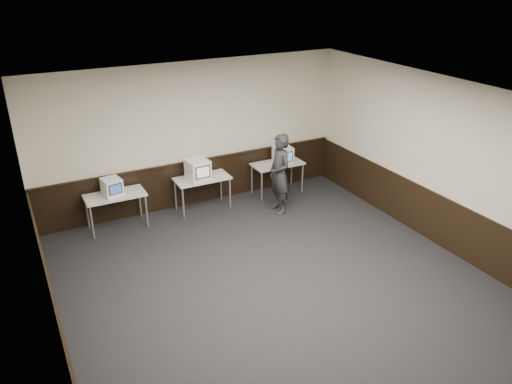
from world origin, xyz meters
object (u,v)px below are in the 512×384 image
Objects in this scene: desk_center at (202,181)px; emac_center at (198,170)px; person at (280,174)px; desk_right at (277,166)px; emac_left at (112,187)px; emac_right at (283,155)px; desk_left at (115,198)px.

emac_center is at bearing -154.12° from desk_center.
person is (1.44, -0.90, 0.21)m from desk_center.
desk_right is at bearing -3.37° from emac_center.
desk_right is at bearing -9.07° from emac_left.
desk_right is 0.68× the size of person.
emac_center reaches higher than emac_right.
person is (3.34, -0.90, 0.21)m from desk_left.
desk_left is at bearing 3.96° from emac_left.
emac_center reaches higher than desk_center.
desk_right is 2.64× the size of emac_right.
desk_right is 0.30m from emac_right.
desk_left is at bearing 173.55° from emac_center.
desk_left is 2.64× the size of emac_right.
person is at bearing -24.01° from emac_left.
emac_right reaches higher than desk_center.
emac_center reaches higher than desk_left.
desk_left is 0.68× the size of person.
emac_left is (-0.04, -0.01, 0.25)m from desk_left.
person reaches higher than desk_center.
person is at bearing -32.07° from desk_center.
desk_right is 3.84m from emac_left.
desk_right is 2.33× the size of emac_center.
person reaches higher than emac_right.
person is (1.54, -0.85, -0.09)m from emac_center.
emac_center is at bearing -1.62° from desk_left.
emac_center reaches higher than emac_left.
desk_right is (1.90, 0.00, 0.00)m from desk_center.
emac_left is at bearing -103.02° from person.
emac_center is (1.80, -0.05, 0.30)m from desk_left.
desk_left is 1.00× the size of desk_center.
desk_left is 0.25m from emac_left.
desk_center is 0.32m from emac_center.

